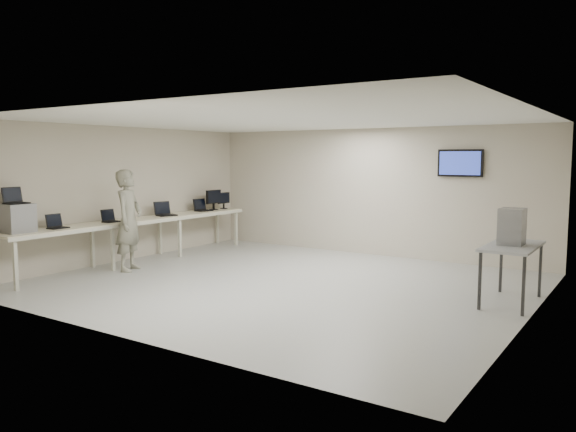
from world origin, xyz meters
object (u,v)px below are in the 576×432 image
Objects in this scene: soldier at (129,220)px; side_table at (512,250)px; workbench at (138,222)px; equipment_box at (17,218)px.

soldier is 1.32× the size of side_table.
soldier is (0.54, -0.70, 0.14)m from workbench.
soldier is at bearing -52.48° from workbench.
workbench is 3.10× the size of soldier.
soldier is 6.82m from side_table.
side_table is at bearing 6.23° from workbench.
equipment_box is 0.33× the size of side_table.
soldier reaches higher than side_table.
side_table is (7.19, 0.78, -0.02)m from workbench.
workbench is 4.09× the size of side_table.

